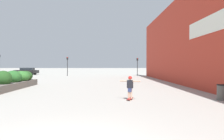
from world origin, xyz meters
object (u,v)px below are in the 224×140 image
skateboard (130,99)px  traffic_light_left (67,63)px  trash_bin (223,92)px  car_center_left (27,71)px  skateboarder (130,85)px  car_leftmost (186,71)px  traffic_light_right (137,64)px

skateboard → traffic_light_left: traffic_light_left is taller
trash_bin → car_center_left: size_ratio=0.19×
skateboarder → car_center_left: bearing=139.6°
trash_bin → car_leftmost: (9.75, 31.95, 0.39)m
traffic_light_left → traffic_light_right: traffic_light_left is taller
skateboarder → traffic_light_right: size_ratio=0.38×
skateboard → trash_bin: size_ratio=0.94×
skateboarder → car_leftmost: (14.70, 31.77, -0.00)m
skateboard → car_center_left: (-17.34, 32.24, 0.67)m
skateboard → trash_bin: (4.94, -0.18, 0.36)m
skateboard → traffic_light_right: size_ratio=0.25×
car_center_left → traffic_light_right: (21.47, -5.25, 1.45)m
skateboard → trash_bin: trash_bin is taller
skateboard → car_leftmost: bearing=86.5°
traffic_light_right → traffic_light_left: bearing=178.3°
skateboarder → car_leftmost: 35.00m
car_center_left → car_leftmost: bearing=-90.8°
skateboard → skateboarder: 0.75m
skateboard → car_leftmost: size_ratio=0.17×
skateboard → car_center_left: size_ratio=0.18×
skateboarder → traffic_light_right: traffic_light_right is taller
skateboard → car_leftmost: (14.70, 31.77, 0.75)m
car_leftmost → car_center_left: bearing=-90.8°
car_center_left → traffic_light_left: 10.36m
skateboarder → traffic_light_right: 27.33m
traffic_light_right → skateboard: bearing=-98.7°
trash_bin → car_leftmost: size_ratio=0.19×
trash_bin → traffic_light_left: 30.63m
trash_bin → car_center_left: bearing=124.5°
traffic_light_right → car_leftmost: bearing=24.3°
trash_bin → traffic_light_right: 27.23m
skateboard → traffic_light_left: (-8.34, 27.36, 2.23)m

